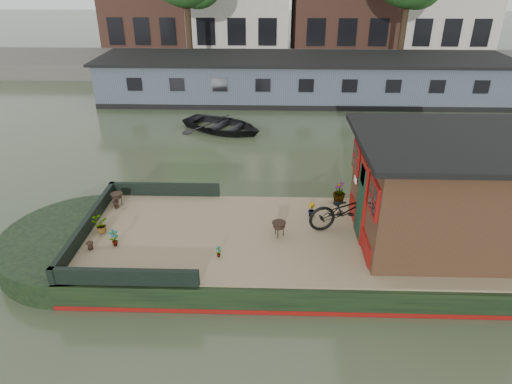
{
  "coord_description": "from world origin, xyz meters",
  "views": [
    {
      "loc": [
        -1.66,
        -9.06,
        6.4
      ],
      "look_at": [
        -1.96,
        0.5,
        1.51
      ],
      "focal_mm": 32.0,
      "sensor_mm": 36.0,
      "label": 1
    }
  ],
  "objects_px": {
    "potted_plant_a": "(114,238)",
    "brazier_front": "(279,229)",
    "brazier_rear": "(117,199)",
    "dinghy": "(223,122)",
    "cabin": "(444,190)",
    "bicycle": "(347,209)"
  },
  "relations": [
    {
      "from": "cabin",
      "to": "brazier_front",
      "type": "height_order",
      "value": "cabin"
    },
    {
      "from": "cabin",
      "to": "potted_plant_a",
      "type": "relative_size",
      "value": 9.68
    },
    {
      "from": "potted_plant_a",
      "to": "dinghy",
      "type": "height_order",
      "value": "potted_plant_a"
    },
    {
      "from": "potted_plant_a",
      "to": "brazier_front",
      "type": "distance_m",
      "value": 3.72
    },
    {
      "from": "brazier_front",
      "to": "dinghy",
      "type": "distance_m",
      "value": 9.4
    },
    {
      "from": "cabin",
      "to": "bicycle",
      "type": "height_order",
      "value": "cabin"
    },
    {
      "from": "potted_plant_a",
      "to": "brazier_front",
      "type": "xyz_separation_m",
      "value": [
        3.69,
        0.52,
        -0.02
      ]
    },
    {
      "from": "potted_plant_a",
      "to": "dinghy",
      "type": "distance_m",
      "value": 9.77
    },
    {
      "from": "bicycle",
      "to": "dinghy",
      "type": "bearing_deg",
      "value": 9.82
    },
    {
      "from": "dinghy",
      "to": "brazier_front",
      "type": "bearing_deg",
      "value": -137.76
    },
    {
      "from": "brazier_front",
      "to": "brazier_rear",
      "type": "bearing_deg",
      "value": 162.09
    },
    {
      "from": "bicycle",
      "to": "potted_plant_a",
      "type": "relative_size",
      "value": 4.54
    },
    {
      "from": "brazier_front",
      "to": "dinghy",
      "type": "height_order",
      "value": "brazier_front"
    },
    {
      "from": "dinghy",
      "to": "cabin",
      "type": "bearing_deg",
      "value": -118.71
    },
    {
      "from": "potted_plant_a",
      "to": "brazier_front",
      "type": "height_order",
      "value": "potted_plant_a"
    },
    {
      "from": "cabin",
      "to": "dinghy",
      "type": "relative_size",
      "value": 1.13
    },
    {
      "from": "cabin",
      "to": "bicycle",
      "type": "relative_size",
      "value": 2.13
    },
    {
      "from": "brazier_rear",
      "to": "cabin",
      "type": "bearing_deg",
      "value": -9.42
    },
    {
      "from": "brazier_front",
      "to": "brazier_rear",
      "type": "height_order",
      "value": "brazier_front"
    },
    {
      "from": "cabin",
      "to": "bicycle",
      "type": "xyz_separation_m",
      "value": [
        -1.99,
        0.39,
        -0.73
      ]
    },
    {
      "from": "bicycle",
      "to": "brazier_rear",
      "type": "bearing_deg",
      "value": 67.17
    },
    {
      "from": "cabin",
      "to": "dinghy",
      "type": "xyz_separation_m",
      "value": [
        -5.81,
        9.06,
        -1.51
      ]
    }
  ]
}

